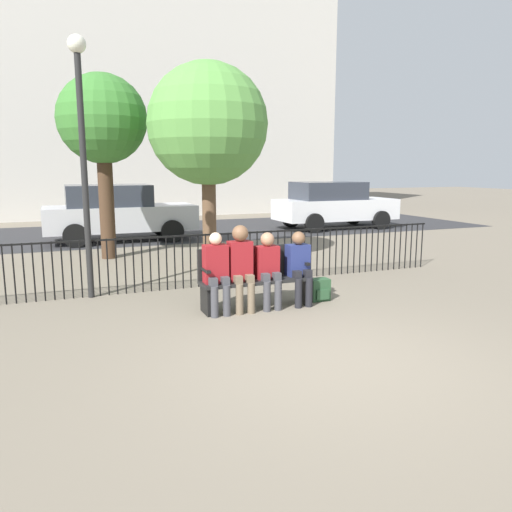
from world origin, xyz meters
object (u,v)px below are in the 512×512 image
(tree_0, at_px, (208,125))
(parked_car_0, at_px, (117,212))
(parked_car_1, at_px, (333,204))
(park_bench, at_px, (254,275))
(seated_person_1, at_px, (241,263))
(seated_person_3, at_px, (299,264))
(seated_person_2, at_px, (268,266))
(tree_1, at_px, (102,122))
(lamp_post, at_px, (82,131))
(backpack, at_px, (319,290))
(seated_person_0, at_px, (217,269))

(tree_0, relative_size, parked_car_0, 1.02)
(parked_car_1, bearing_deg, park_bench, -127.08)
(seated_person_1, relative_size, seated_person_3, 1.12)
(seated_person_2, height_order, parked_car_0, parked_car_0)
(tree_0, height_order, parked_car_1, tree_0)
(tree_1, distance_m, lamp_post, 3.72)
(parked_car_0, bearing_deg, parked_car_1, 2.85)
(tree_1, relative_size, parked_car_0, 1.00)
(seated_person_1, xyz_separation_m, tree_0, (0.63, 3.70, 2.25))
(backpack, relative_size, parked_car_1, 0.08)
(seated_person_2, relative_size, parked_car_1, 0.27)
(seated_person_2, relative_size, tree_0, 0.27)
(park_bench, height_order, tree_1, tree_1)
(tree_0, distance_m, parked_car_1, 7.88)
(seated_person_2, height_order, parked_car_1, parked_car_1)
(parked_car_1, bearing_deg, seated_person_0, -129.30)
(seated_person_1, relative_size, backpack, 3.62)
(seated_person_2, height_order, tree_0, tree_0)
(seated_person_3, relative_size, parked_car_0, 0.27)
(seated_person_1, distance_m, parked_car_0, 8.12)
(seated_person_0, distance_m, parked_car_0, 8.10)
(lamp_post, bearing_deg, park_bench, -34.04)
(seated_person_2, relative_size, parked_car_0, 0.27)
(park_bench, xyz_separation_m, lamp_post, (-2.26, 1.53, 2.16))
(lamp_post, xyz_separation_m, parked_car_0, (1.19, 6.43, -1.81))
(seated_person_2, distance_m, lamp_post, 3.57)
(seated_person_3, relative_size, lamp_post, 0.28)
(seated_person_2, bearing_deg, seated_person_1, 179.05)
(parked_car_1, bearing_deg, tree_0, -141.25)
(seated_person_0, relative_size, lamp_post, 0.29)
(tree_0, distance_m, parked_car_0, 5.08)
(seated_person_1, bearing_deg, tree_0, 80.34)
(seated_person_2, height_order, backpack, seated_person_2)
(backpack, relative_size, tree_0, 0.08)
(tree_1, bearing_deg, lamp_post, -100.12)
(tree_1, height_order, parked_car_0, tree_1)
(seated_person_1, height_order, seated_person_2, seated_person_1)
(tree_1, bearing_deg, tree_0, -38.59)
(backpack, bearing_deg, tree_1, 117.55)
(seated_person_1, height_order, lamp_post, lamp_post)
(seated_person_1, relative_size, parked_car_0, 0.30)
(seated_person_3, bearing_deg, parked_car_1, 56.49)
(tree_1, xyz_separation_m, parked_car_0, (0.54, 2.79, -2.27))
(lamp_post, bearing_deg, backpack, -25.00)
(seated_person_3, relative_size, backpack, 3.24)
(tree_0, bearing_deg, lamp_post, -142.16)
(park_bench, height_order, tree_0, tree_0)
(seated_person_2, distance_m, seated_person_3, 0.52)
(seated_person_1, distance_m, lamp_post, 3.24)
(park_bench, relative_size, seated_person_1, 1.33)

